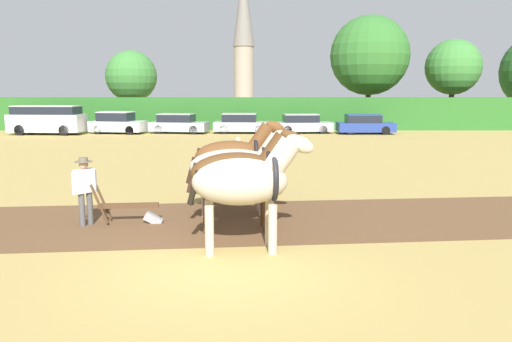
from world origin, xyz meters
The scene contains 20 objects.
ground_plane centered at (0.00, 0.00, 0.00)m, with size 240.00×240.00×0.00m, color #A88E4C.
plowed_furrow_strip centered at (-4.68, 2.52, 0.00)m, with size 31.50×4.18×0.01m, color brown.
hedgerow centered at (0.00, 31.10, 1.29)m, with size 71.98×1.36×2.58m, color #286023.
tree_left centered at (-10.71, 36.67, 4.37)m, with size 4.59×4.59×6.69m.
tree_center_left centered at (10.37, 34.94, 6.09)m, with size 6.81×6.81×9.51m.
tree_center centered at (17.72, 35.08, 5.11)m, with size 4.78×4.78×7.52m.
church_spire centered at (-1.35, 69.39, 11.25)m, with size 3.31×3.31×21.50m.
draft_horse_lead_left centered at (0.35, 0.69, 1.42)m, with size 2.61×1.17×2.44m.
draft_horse_lead_right centered at (0.21, 2.21, 1.36)m, with size 2.79×1.20×2.41m.
draft_horse_trail_left centered at (0.07, 3.73, 1.27)m, with size 2.92×1.15×2.28m.
draft_horse_trail_right centered at (-0.06, 5.24, 1.33)m, with size 2.78×1.15×2.42m.
plow centered at (-2.41, 2.73, 0.32)m, with size 1.69×0.49×1.13m.
farmer_at_plow centered at (-3.53, 2.58, 0.96)m, with size 0.46×0.51×1.65m.
farmer_beside_team centered at (-0.05, 7.39, 0.98)m, with size 0.54×0.47×1.69m.
parked_van centered at (-14.51, 26.92, 1.07)m, with size 5.35×2.25×2.07m.
parked_car_left centered at (-9.64, 27.67, 0.77)m, with size 4.19×2.45×1.61m.
parked_car_center_left centered at (-5.20, 27.90, 0.70)m, with size 4.45×2.37×1.45m.
parked_car_center centered at (-0.51, 27.94, 0.71)m, with size 4.24×1.95×1.47m.
parked_car_center_right centered at (4.02, 27.96, 0.68)m, with size 4.35×2.10×1.42m.
parked_car_right centered at (8.53, 27.40, 0.69)m, with size 4.10×1.79×1.43m.
Camera 1 is at (0.56, -9.10, 3.25)m, focal length 35.00 mm.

